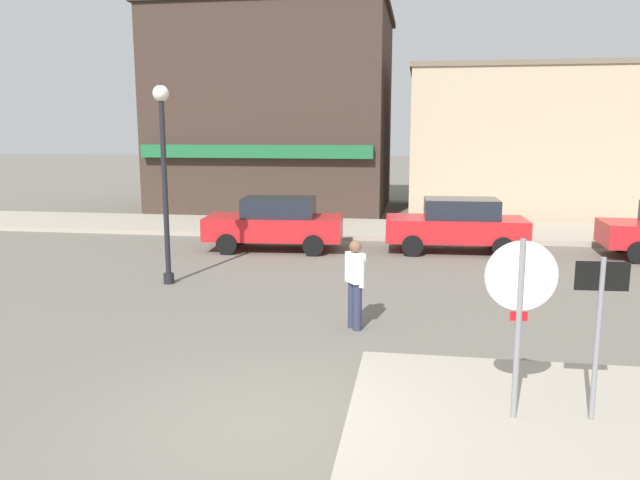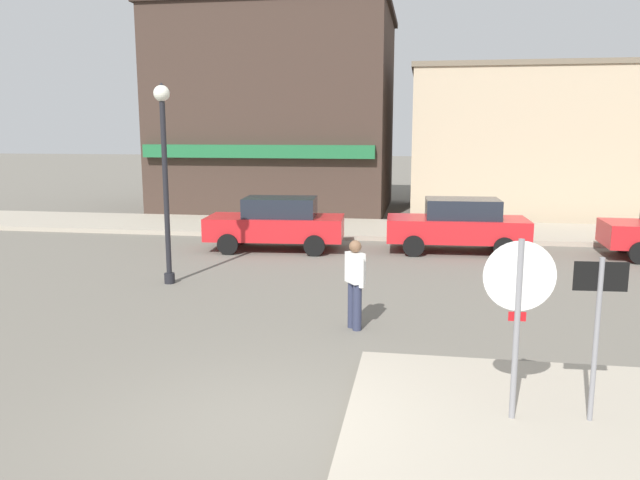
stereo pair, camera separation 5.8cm
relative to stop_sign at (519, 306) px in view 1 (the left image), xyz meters
The scene contains 11 objects.
ground_plane 3.42m from the stop_sign, behind, with size 160.00×160.00×0.00m, color #6B665B.
sidewalk_corner 1.96m from the stop_sign, 20.46° to the right, with size 6.40×4.80×0.15m, color #A89E8C.
kerb_far 14.88m from the stop_sign, 101.80° to the left, with size 80.00×4.00×0.15m, color #A89E8C.
stop_sign is the anchor object (origin of this frame).
one_way_sign 0.92m from the stop_sign, ahead, with size 0.60×0.07×2.10m.
lamp_post 9.32m from the stop_sign, 138.16° to the left, with size 0.36×0.36×4.54m.
parked_car_nearest 11.87m from the stop_sign, 116.82° to the left, with size 4.12×2.11×1.56m.
parked_car_second 11.13m from the stop_sign, 90.38° to the left, with size 4.06×2.00×1.56m.
pedestrian_crossing_near 4.20m from the stop_sign, 122.85° to the left, with size 0.39×0.50×1.61m.
building_corner_shop 21.98m from the stop_sign, 110.08° to the left, with size 9.93×8.45×8.61m.
building_storefront_left_near 20.76m from the stop_sign, 82.06° to the left, with size 9.04×6.88×6.05m.
Camera 1 is at (1.85, -6.73, 3.51)m, focal length 35.00 mm.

